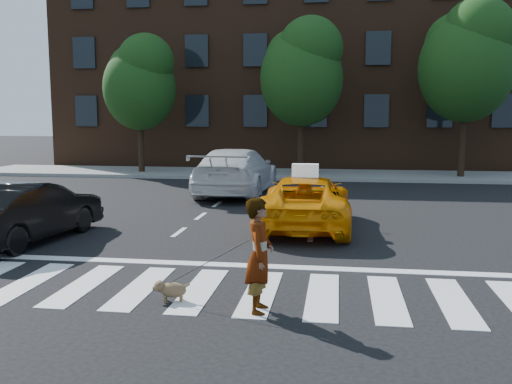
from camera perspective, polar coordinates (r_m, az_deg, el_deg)
ground at (r=9.49m, az=-5.65°, el=-9.76°), size 120.00×120.00×0.00m
crosswalk at (r=9.49m, az=-5.65°, el=-9.73°), size 13.00×2.40×0.01m
stop_line at (r=10.98m, az=-3.64°, el=-7.25°), size 12.00×0.30×0.01m
sidewalk_far at (r=26.51m, az=3.45°, el=1.79°), size 30.00×4.00×0.15m
building at (r=33.99m, az=4.63°, el=13.12°), size 26.00×10.00×12.00m
tree_left at (r=27.40m, az=-11.52°, el=10.99°), size 3.39×3.38×6.50m
tree_mid at (r=25.90m, az=4.64°, el=12.22°), size 3.69×3.69×7.10m
tree_right at (r=26.42m, az=20.37°, el=12.58°), size 4.00×4.00×7.70m
taxi at (r=14.41m, az=4.96°, el=-0.99°), size 2.24×4.76×1.32m
black_sedan at (r=13.79m, az=-21.91°, el=-1.83°), size 1.92×4.28×1.36m
white_suv at (r=20.34m, az=-1.99°, el=2.08°), size 2.52×5.75×1.64m
woman at (r=8.24m, az=0.34°, el=-6.37°), size 0.42×0.62×1.68m
dog at (r=8.95m, az=-8.59°, el=-9.60°), size 0.58×0.29×0.33m
taxi_sign at (r=14.11m, az=4.95°, el=2.17°), size 0.65×0.29×0.32m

